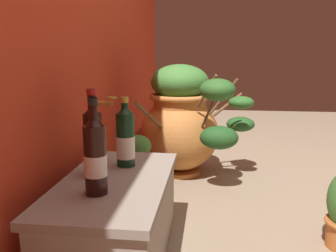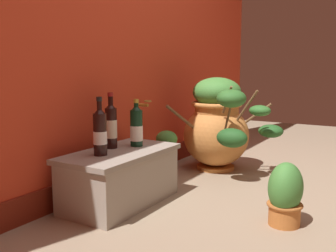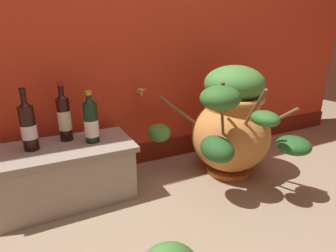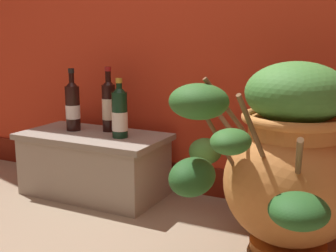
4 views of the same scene
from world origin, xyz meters
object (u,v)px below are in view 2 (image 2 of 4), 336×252
(terracotta_urn, at_px, (217,126))
(wine_bottle_middle, at_px, (111,125))
(wine_bottle_left, at_px, (100,131))
(wine_bottle_right, at_px, (136,126))
(potted_shrub, at_px, (285,194))

(terracotta_urn, bearing_deg, wine_bottle_middle, 164.69)
(terracotta_urn, distance_m, wine_bottle_middle, 1.04)
(wine_bottle_left, xyz_separation_m, wine_bottle_middle, (0.19, 0.07, 0.01))
(wine_bottle_right, bearing_deg, wine_bottle_middle, 143.36)
(terracotta_urn, xyz_separation_m, wine_bottle_middle, (-1.00, 0.27, 0.11))
(wine_bottle_right, xyz_separation_m, potted_shrub, (0.01, -0.95, -0.29))
(terracotta_urn, distance_m, wine_bottle_right, 0.89)
(terracotta_urn, bearing_deg, potted_shrub, -137.97)
(terracotta_urn, bearing_deg, wine_bottle_left, 170.27)
(wine_bottle_left, height_order, wine_bottle_right, wine_bottle_left)
(wine_bottle_left, distance_m, wine_bottle_right, 0.32)
(wine_bottle_right, height_order, potted_shrub, wine_bottle_right)
(wine_bottle_middle, relative_size, potted_shrub, 1.02)
(wine_bottle_middle, relative_size, wine_bottle_right, 1.15)
(wine_bottle_left, distance_m, potted_shrub, 1.07)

